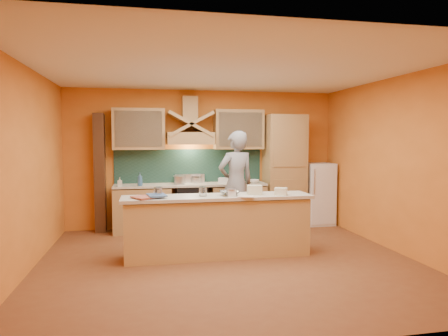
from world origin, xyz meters
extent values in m
cube|color=brown|center=(0.00, 0.00, 0.00)|extent=(5.50, 5.00, 0.01)
cube|color=white|center=(0.00, 0.00, 2.80)|extent=(5.50, 5.00, 0.01)
cube|color=orange|center=(0.00, 2.50, 1.40)|extent=(5.50, 0.02, 2.80)
cube|color=orange|center=(0.00, -2.50, 1.40)|extent=(5.50, 0.02, 2.80)
cube|color=orange|center=(-2.75, 0.00, 1.40)|extent=(0.02, 5.00, 2.80)
cube|color=orange|center=(2.75, 0.00, 1.40)|extent=(0.02, 5.00, 2.80)
cube|color=tan|center=(-1.25, 2.20, 0.43)|extent=(1.10, 0.60, 0.86)
cube|color=tan|center=(0.65, 2.20, 0.43)|extent=(1.10, 0.60, 0.86)
cube|color=beige|center=(-0.30, 2.20, 0.90)|extent=(3.00, 0.62, 0.04)
cube|color=black|center=(-0.30, 2.20, 0.45)|extent=(0.60, 0.58, 0.90)
cube|color=#18352F|center=(-0.30, 2.48, 1.25)|extent=(3.00, 0.03, 0.70)
cube|color=tan|center=(-0.30, 2.25, 1.82)|extent=(0.92, 0.50, 0.24)
cube|color=tan|center=(-0.30, 2.35, 2.40)|extent=(0.30, 0.30, 0.50)
cube|color=tan|center=(-1.30, 2.33, 2.00)|extent=(1.00, 0.35, 0.80)
cube|color=tan|center=(0.70, 2.33, 2.00)|extent=(1.00, 0.35, 0.80)
cube|color=tan|center=(1.65, 2.20, 1.15)|extent=(0.80, 0.60, 2.30)
cube|color=white|center=(2.40, 2.20, 0.65)|extent=(0.58, 0.60, 1.30)
cube|color=#472816|center=(-2.05, 2.35, 1.15)|extent=(0.20, 0.30, 2.30)
cube|color=tan|center=(-0.10, 0.30, 0.44)|extent=(2.80, 0.55, 0.88)
cube|color=beige|center=(-0.10, 0.30, 0.92)|extent=(2.90, 0.62, 0.05)
imported|color=gray|center=(0.46, 1.50, 0.98)|extent=(0.81, 0.64, 1.96)
cylinder|color=#B8B7BE|center=(-0.53, 2.16, 0.99)|extent=(0.27, 0.27, 0.18)
cylinder|color=silver|center=(-0.18, 2.36, 0.97)|extent=(0.29, 0.29, 0.14)
imported|color=beige|center=(-1.66, 1.97, 1.01)|extent=(0.08, 0.08, 0.17)
imported|color=#305885|center=(-1.29, 2.01, 1.05)|extent=(0.13, 0.13, 0.26)
imported|color=white|center=(0.96, 2.09, 0.95)|extent=(0.27, 0.27, 0.07)
cube|color=white|center=(0.41, 2.23, 0.97)|extent=(0.33, 0.29, 0.10)
imported|color=#A24F3A|center=(-1.33, 0.12, 0.96)|extent=(0.39, 0.42, 0.03)
imported|color=#3C5885|center=(-1.15, 0.22, 0.98)|extent=(0.31, 0.39, 0.03)
cylinder|color=silver|center=(-1.01, 0.25, 1.02)|extent=(0.15, 0.15, 0.16)
cylinder|color=silver|center=(-0.33, 0.28, 1.02)|extent=(0.14, 0.14, 0.14)
cube|color=white|center=(0.07, 0.13, 0.99)|extent=(0.13, 0.13, 0.10)
imported|color=silver|center=(0.07, 0.25, 0.98)|extent=(0.34, 0.34, 0.07)
cube|color=beige|center=(0.28, 0.05, 0.95)|extent=(0.29, 0.25, 0.02)
cube|color=beige|center=(0.48, 0.29, 1.02)|extent=(0.25, 0.21, 0.14)
cube|color=beige|center=(0.86, 0.15, 1.00)|extent=(0.23, 0.21, 0.11)
camera|label=1|loc=(-1.17, -5.66, 1.81)|focal=32.00mm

